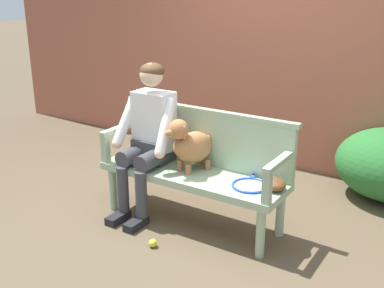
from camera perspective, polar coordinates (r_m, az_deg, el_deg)
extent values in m
plane|color=brown|center=(4.16, 0.00, -9.29)|extent=(40.00, 40.00, 0.00)
cube|color=#9E5642|center=(5.32, 10.83, 11.60)|extent=(8.00, 0.30, 2.63)
cube|color=#9EB793|center=(3.98, 0.00, -3.82)|extent=(1.61, 0.49, 0.06)
cylinder|color=#9EB793|center=(4.35, -9.49, -5.36)|extent=(0.07, 0.07, 0.40)
cylinder|color=#9EB793|center=(3.62, 8.24, -10.54)|extent=(0.07, 0.07, 0.40)
cylinder|color=#9EB793|center=(4.60, -6.38, -3.77)|extent=(0.07, 0.07, 0.40)
cylinder|color=#9EB793|center=(3.93, 10.57, -8.19)|extent=(0.07, 0.07, 0.40)
cube|color=#9EB793|center=(4.06, 1.66, 0.58)|extent=(1.61, 0.05, 0.46)
cube|color=#9EB793|center=(3.99, 1.69, 3.99)|extent=(1.65, 0.06, 0.04)
cube|color=#9EB793|center=(4.22, -10.35, -0.60)|extent=(0.06, 0.06, 0.24)
cube|color=#9EB793|center=(4.32, -8.60, 1.92)|extent=(0.06, 0.49, 0.04)
cube|color=#9EB793|center=(3.42, 9.01, -5.29)|extent=(0.06, 0.06, 0.24)
cube|color=#9EB793|center=(3.54, 10.50, -2.04)|extent=(0.06, 0.49, 0.04)
cube|color=black|center=(4.20, -8.88, -8.77)|extent=(0.10, 0.24, 0.07)
cylinder|color=#3D3D42|center=(4.14, -8.31, -5.40)|extent=(0.10, 0.10, 0.41)
cylinder|color=#3D3D42|center=(4.15, -7.06, -1.32)|extent=(0.15, 0.32, 0.15)
cube|color=black|center=(4.08, -6.73, -9.52)|extent=(0.10, 0.24, 0.07)
cylinder|color=#3D3D42|center=(4.03, -6.14, -6.07)|extent=(0.10, 0.10, 0.41)
cylinder|color=#3D3D42|center=(4.04, -4.87, -1.86)|extent=(0.15, 0.32, 0.15)
cube|color=#3D3D42|center=(4.20, -4.65, -0.69)|extent=(0.32, 0.24, 0.20)
cube|color=white|center=(4.14, -4.58, 2.77)|extent=(0.34, 0.22, 0.52)
cylinder|color=white|center=(4.17, -7.87, 3.07)|extent=(0.14, 0.33, 0.45)
sphere|color=beige|center=(4.16, -9.01, 0.08)|extent=(0.09, 0.09, 0.09)
cylinder|color=white|center=(3.92, -3.18, 2.19)|extent=(0.14, 0.33, 0.45)
sphere|color=beige|center=(3.88, -3.91, -1.11)|extent=(0.09, 0.09, 0.09)
sphere|color=beige|center=(4.03, -4.90, 8.31)|extent=(0.20, 0.20, 0.20)
ellipsoid|color=#51381E|center=(4.03, -4.83, 8.76)|extent=(0.21, 0.21, 0.14)
cylinder|color=#AD7042|center=(4.00, -1.45, -2.52)|extent=(0.05, 0.05, 0.09)
cylinder|color=#AD7042|center=(3.91, -0.49, -3.07)|extent=(0.05, 0.05, 0.09)
cylinder|color=#AD7042|center=(4.11, 0.90, -1.95)|extent=(0.05, 0.05, 0.09)
cylinder|color=#AD7042|center=(4.01, 1.89, -2.47)|extent=(0.05, 0.05, 0.09)
ellipsoid|color=#AD7042|center=(3.95, 0.23, -0.38)|extent=(0.33, 0.39, 0.27)
sphere|color=#AD7042|center=(3.88, -1.19, -0.39)|extent=(0.15, 0.15, 0.15)
sphere|color=#AD7042|center=(3.82, -1.63, 1.78)|extent=(0.17, 0.17, 0.17)
ellipsoid|color=#AD7042|center=(3.78, -2.58, 1.36)|extent=(0.10, 0.12, 0.06)
ellipsoid|color=#AD7042|center=(3.88, -2.04, 1.91)|extent=(0.06, 0.06, 0.12)
ellipsoid|color=#AD7042|center=(3.77, -0.91, 1.39)|extent=(0.06, 0.06, 0.12)
sphere|color=#AD7042|center=(4.02, 2.08, 0.75)|extent=(0.08, 0.08, 0.08)
torus|color=blue|center=(3.72, 6.99, -4.97)|extent=(0.37, 0.37, 0.02)
cylinder|color=silver|center=(3.72, 6.98, -5.07)|extent=(0.25, 0.25, 0.00)
cube|color=blue|center=(3.87, 7.32, -3.95)|extent=(0.06, 0.08, 0.02)
cylinder|color=black|center=(4.00, 7.58, -3.19)|extent=(0.10, 0.22, 0.03)
ellipsoid|color=brown|center=(3.69, 9.81, -4.73)|extent=(0.28, 0.27, 0.09)
sphere|color=#CCDB33|center=(3.80, -4.74, -11.81)|extent=(0.07, 0.07, 0.07)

